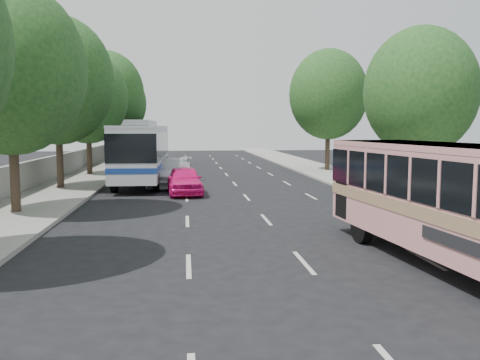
{
  "coord_description": "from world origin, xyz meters",
  "views": [
    {
      "loc": [
        -1.96,
        -14.29,
        3.41
      ],
      "look_at": [
        -0.09,
        2.95,
        1.6
      ],
      "focal_mm": 38.0,
      "sensor_mm": 36.0,
      "label": 1
    }
  ],
  "objects": [
    {
      "name": "tree_left_c",
      "position": [
        -8.62,
        13.94,
        6.12
      ],
      "size": [
        6.0,
        6.0,
        9.35
      ],
      "color": "#38281E",
      "rests_on": "ground"
    },
    {
      "name": "tour_coach_front",
      "position": [
        -4.5,
        16.64,
        2.1
      ],
      "size": [
        2.7,
        11.68,
        3.48
      ],
      "rotation": [
        0.0,
        0.0,
        -0.02
      ],
      "color": "silver",
      "rests_on": "ground"
    },
    {
      "name": "tour_coach_rear",
      "position": [
        -6.3,
        33.52,
        2.41
      ],
      "size": [
        2.89,
        13.35,
        4.0
      ],
      "rotation": [
        0.0,
        0.0,
        0.0
      ],
      "color": "silver",
      "rests_on": "ground"
    },
    {
      "name": "tree_left_d",
      "position": [
        -8.52,
        21.94,
        5.63
      ],
      "size": [
        5.52,
        5.52,
        8.6
      ],
      "color": "#38281E",
      "rests_on": "ground"
    },
    {
      "name": "tree_right_near",
      "position": [
        8.78,
        7.94,
        5.2
      ],
      "size": [
        5.1,
        5.1,
        7.95
      ],
      "color": "#38281E",
      "rests_on": "ground"
    },
    {
      "name": "ground",
      "position": [
        0.0,
        0.0,
        0.0
      ],
      "size": [
        120.0,
        120.0,
        0.0
      ],
      "primitive_type": "plane",
      "color": "black",
      "rests_on": "ground"
    },
    {
      "name": "low_wall",
      "position": [
        -10.3,
        20.0,
        0.9
      ],
      "size": [
        0.3,
        90.0,
        1.5
      ],
      "primitive_type": "cube",
      "color": "#9E998E",
      "rests_on": "sidewalk_left"
    },
    {
      "name": "pink_bus",
      "position": [
        4.5,
        -2.73,
        1.86
      ],
      "size": [
        3.32,
        9.58,
        2.99
      ],
      "rotation": [
        0.0,
        0.0,
        0.1
      ],
      "color": "pink",
      "rests_on": "ground"
    },
    {
      "name": "pink_taxi",
      "position": [
        -2.0,
        11.58,
        0.71
      ],
      "size": [
        1.97,
        4.3,
        1.43
      ],
      "primitive_type": "imported",
      "rotation": [
        0.0,
        0.0,
        0.07
      ],
      "color": "#FC1583",
      "rests_on": "ground"
    },
    {
      "name": "tree_left_f",
      "position": [
        -8.62,
        37.94,
        6.0
      ],
      "size": [
        5.88,
        5.88,
        9.16
      ],
      "color": "#38281E",
      "rests_on": "ground"
    },
    {
      "name": "tree_right_far",
      "position": [
        9.08,
        23.94,
        6.12
      ],
      "size": [
        6.0,
        6.0,
        9.35
      ],
      "color": "#38281E",
      "rests_on": "ground"
    },
    {
      "name": "sidewalk_right",
      "position": [
        8.5,
        20.0,
        0.06
      ],
      "size": [
        4.0,
        90.0,
        0.12
      ],
      "primitive_type": "cube",
      "color": "#9E998E",
      "rests_on": "ground"
    },
    {
      "name": "tree_left_e",
      "position": [
        -8.42,
        29.94,
        6.43
      ],
      "size": [
        6.3,
        6.3,
        9.82
      ],
      "color": "#38281E",
      "rests_on": "ground"
    },
    {
      "name": "sidewalk_left",
      "position": [
        -8.5,
        20.0,
        0.07
      ],
      "size": [
        4.0,
        90.0,
        0.15
      ],
      "primitive_type": "cube",
      "color": "#9E998E",
      "rests_on": "ground"
    },
    {
      "name": "white_pickup",
      "position": [
        -2.78,
        15.24,
        0.8
      ],
      "size": [
        2.81,
        5.74,
        1.61
      ],
      "primitive_type": "imported",
      "rotation": [
        0.0,
        0.0,
        -0.1
      ],
      "color": "silver",
      "rests_on": "ground"
    },
    {
      "name": "tree_left_b",
      "position": [
        -8.42,
        5.94,
        5.82
      ],
      "size": [
        5.7,
        5.7,
        8.88
      ],
      "color": "#38281E",
      "rests_on": "ground"
    },
    {
      "name": "taxi_roof_sign",
      "position": [
        -2.0,
        11.58,
        1.52
      ],
      "size": [
        0.56,
        0.22,
        0.18
      ],
      "primitive_type": "cube",
      "rotation": [
        0.0,
        0.0,
        0.07
      ],
      "color": "silver",
      "rests_on": "pink_taxi"
    }
  ]
}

